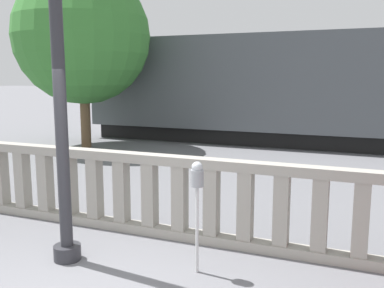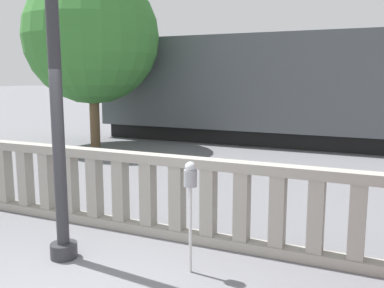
{
  "view_description": "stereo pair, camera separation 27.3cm",
  "coord_description": "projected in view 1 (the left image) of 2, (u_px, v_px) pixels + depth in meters",
  "views": [
    {
      "loc": [
        2.75,
        -3.06,
        2.42
      ],
      "look_at": [
        0.03,
        3.54,
        1.28
      ],
      "focal_mm": 40.0,
      "sensor_mm": 36.0,
      "label": 1
    },
    {
      "loc": [
        3.0,
        -2.95,
        2.42
      ],
      "look_at": [
        0.03,
        3.54,
        1.28
      ],
      "focal_mm": 40.0,
      "sensor_mm": 36.0,
      "label": 2
    }
  ],
  "objects": [
    {
      "name": "tree_left",
      "position": [
        82.0,
        36.0,
        14.09
      ],
      "size": [
        4.47,
        4.47,
        5.95
      ],
      "color": "brown",
      "rests_on": "ground"
    },
    {
      "name": "parking_meter",
      "position": [
        197.0,
        185.0,
        5.15
      ],
      "size": [
        0.16,
        0.16,
        1.4
      ],
      "color": "silver",
      "rests_on": "ground"
    },
    {
      "name": "balustrade",
      "position": [
        165.0,
        196.0,
        6.42
      ],
      "size": [
        15.39,
        0.24,
        1.25
      ],
      "color": "#9E998E",
      "rests_on": "ground"
    },
    {
      "name": "train_near",
      "position": [
        354.0,
        88.0,
        14.36
      ],
      "size": [
        18.62,
        3.05,
        4.41
      ],
      "color": "black",
      "rests_on": "ground"
    }
  ]
}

